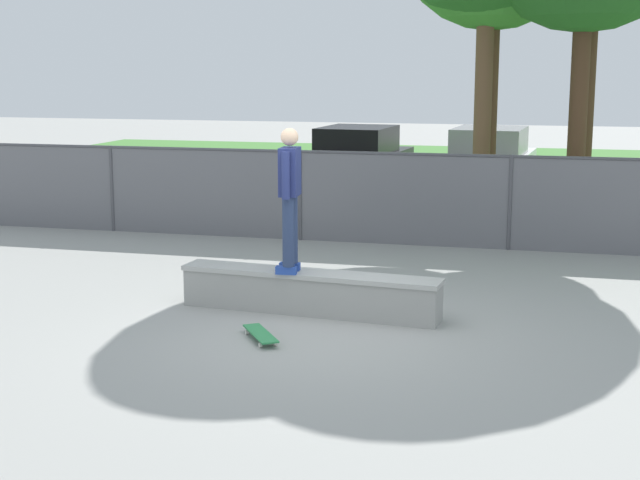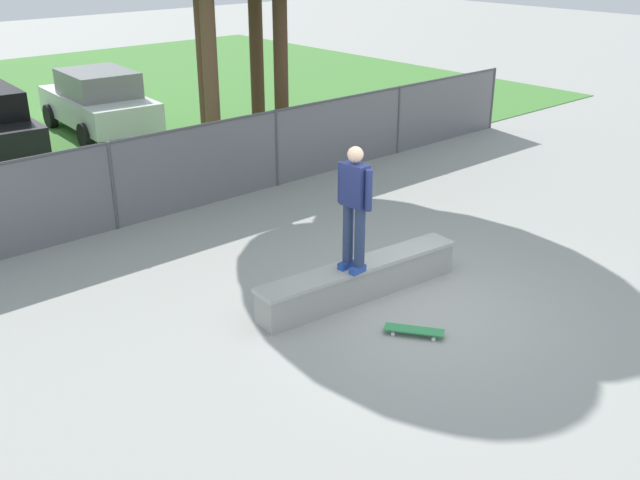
# 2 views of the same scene
# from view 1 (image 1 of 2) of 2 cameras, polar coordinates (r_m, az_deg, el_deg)

# --- Properties ---
(ground_plane) EXTENTS (80.00, 80.00, 0.00)m
(ground_plane) POSITION_cam_1_polar(r_m,az_deg,el_deg) (11.04, 0.29, -5.68)
(ground_plane) COLOR #9E9E99
(grass_strip) EXTENTS (30.54, 20.00, 0.02)m
(grass_strip) POSITION_cam_1_polar(r_m,az_deg,el_deg) (26.49, 8.67, 3.87)
(grass_strip) COLOR #478438
(grass_strip) RESTS_ON ground
(concrete_ledge) EXTENTS (3.44, 0.80, 0.54)m
(concrete_ledge) POSITION_cam_1_polar(r_m,az_deg,el_deg) (11.79, -0.65, -3.23)
(concrete_ledge) COLOR #999993
(concrete_ledge) RESTS_ON ground
(skateboarder) EXTENTS (0.30, 0.60, 1.82)m
(skateboarder) POSITION_cam_1_polar(r_m,az_deg,el_deg) (11.53, -1.88, 2.89)
(skateboarder) COLOR #2647A5
(skateboarder) RESTS_ON concrete_ledge
(skateboard) EXTENTS (0.62, 0.77, 0.09)m
(skateboard) POSITION_cam_1_polar(r_m,az_deg,el_deg) (10.71, -3.69, -5.80)
(skateboard) COLOR #2D8C4C
(skateboard) RESTS_ON ground
(chainlink_fence) EXTENTS (18.61, 0.07, 1.63)m
(chainlink_fence) POSITION_cam_1_polar(r_m,az_deg,el_deg) (16.24, 5.09, 2.82)
(chainlink_fence) COLOR #4C4C51
(chainlink_fence) RESTS_ON ground
(car_black) EXTENTS (2.25, 4.32, 1.66)m
(car_black) POSITION_cam_1_polar(r_m,az_deg,el_deg) (22.63, 2.38, 4.94)
(car_black) COLOR black
(car_black) RESTS_ON ground
(car_white) EXTENTS (2.25, 4.32, 1.66)m
(car_white) POSITION_cam_1_polar(r_m,az_deg,el_deg) (22.62, 10.41, 4.77)
(car_white) COLOR silver
(car_white) RESTS_ON ground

